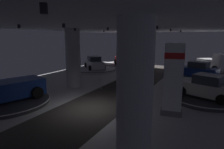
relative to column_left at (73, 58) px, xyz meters
The scene contains 19 objects.
ground 6.86m from the column_left, 42.17° to the right, with size 24.00×44.00×0.06m.
ceiling_with_spotlights 6.87m from the column_left, 42.17° to the right, with size 24.00×44.00×0.39m.
column_left is the anchor object (origin of this frame).
column_right 11.90m from the column_left, 40.43° to the right, with size 1.43×1.43×5.50m.
brand_sign_pylon 10.14m from the column_left, 16.67° to the right, with size 1.36×0.85×4.40m.
display_platform_far_right 13.55m from the column_left, 38.78° to the left, with size 4.97×4.97×0.37m.
display_car_far_right 13.42m from the column_left, 38.68° to the left, with size 4.52×3.03×1.71m.
display_platform_deep_left 15.53m from the column_left, 97.10° to the left, with size 6.10×6.10×0.26m.
display_car_deep_left 15.43m from the column_left, 97.14° to the left, with size 3.66×4.55×1.71m.
display_platform_far_left 9.13m from the column_left, 108.90° to the left, with size 6.06×6.06×0.33m.
display_car_far_left 8.94m from the column_left, 108.99° to the left, with size 4.29×4.20×1.71m.
display_platform_deep_right 19.83m from the column_left, 51.99° to the left, with size 5.68×5.68×0.24m.
pickup_truck_deep_right 19.62m from the column_left, 51.09° to the left, with size 4.72×5.57×2.30m.
display_platform_mid_right 11.82m from the column_left, ahead, with size 5.01×5.01×0.30m.
display_car_mid_right 11.68m from the column_left, ahead, with size 4.57×3.33×1.71m.
display_platform_near_left 6.90m from the column_left, 101.02° to the right, with size 6.11×6.11×0.29m.
visitor_walking_near 5.97m from the column_left, 45.36° to the left, with size 0.32×0.32×1.59m.
stanchion_a 6.97m from the column_left, 11.39° to the left, with size 0.28×0.28×1.01m.
stanchion_b 3.69m from the column_left, ahead, with size 0.28×0.28×1.01m.
Camera 1 is at (6.92, -10.38, 4.75)m, focal length 31.10 mm.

